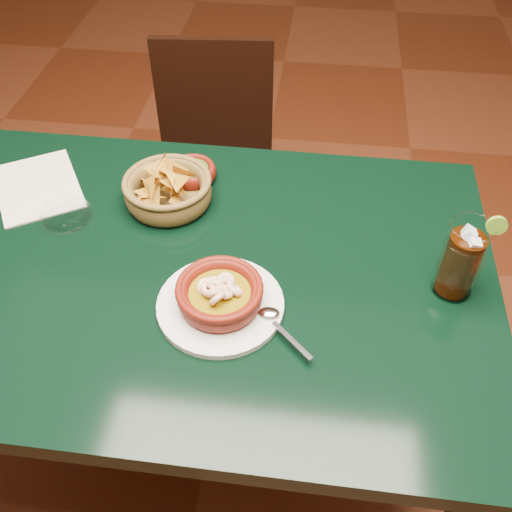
# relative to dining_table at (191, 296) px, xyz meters

# --- Properties ---
(ground) EXTENTS (7.00, 7.00, 0.00)m
(ground) POSITION_rel_dining_table_xyz_m (0.00, 0.00, -0.65)
(ground) COLOR #471C0C
(ground) RESTS_ON ground
(dining_table) EXTENTS (1.20, 0.80, 0.75)m
(dining_table) POSITION_rel_dining_table_xyz_m (0.00, 0.00, 0.00)
(dining_table) COLOR black
(dining_table) RESTS_ON ground
(dining_chair) EXTENTS (0.42, 0.42, 0.83)m
(dining_chair) POSITION_rel_dining_table_xyz_m (-0.09, 0.70, -0.20)
(dining_chair) COLOR black
(dining_chair) RESTS_ON ground
(shrimp_plate) EXTENTS (0.29, 0.23, 0.08)m
(shrimp_plate) POSITION_rel_dining_table_xyz_m (0.09, -0.10, 0.13)
(shrimp_plate) COLOR silver
(shrimp_plate) RESTS_ON dining_table
(chip_basket) EXTENTS (0.22, 0.22, 0.13)m
(chip_basket) POSITION_rel_dining_table_xyz_m (-0.08, 0.18, 0.13)
(chip_basket) COLOR brown
(chip_basket) RESTS_ON dining_table
(guacamole_ramekin) EXTENTS (0.13, 0.13, 0.04)m
(guacamole_ramekin) POSITION_rel_dining_table_xyz_m (-0.04, 0.26, 0.12)
(guacamole_ramekin) COLOR #530F07
(guacamole_ramekin) RESTS_ON dining_table
(cola_drink) EXTENTS (0.16, 0.16, 0.18)m
(cola_drink) POSITION_rel_dining_table_xyz_m (0.51, -0.00, 0.18)
(cola_drink) COLOR white
(cola_drink) RESTS_ON dining_table
(glass_ashtray) EXTENTS (0.12, 0.12, 0.03)m
(glass_ashtray) POSITION_rel_dining_table_xyz_m (-0.28, 0.09, 0.11)
(glass_ashtray) COLOR white
(glass_ashtray) RESTS_ON dining_table
(paper_menu) EXTENTS (0.27, 0.29, 0.00)m
(paper_menu) POSITION_rel_dining_table_xyz_m (-0.38, 0.19, 0.10)
(paper_menu) COLOR beige
(paper_menu) RESTS_ON dining_table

